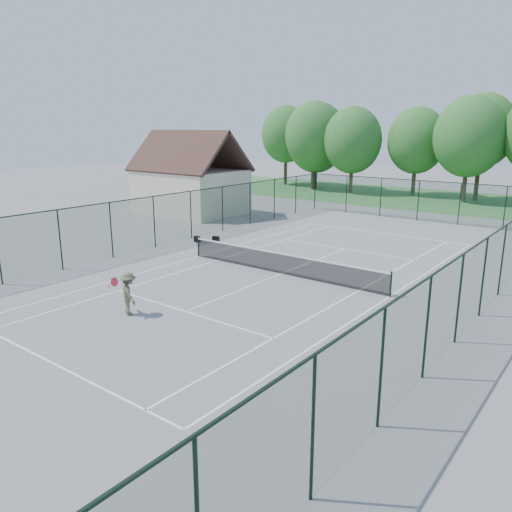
% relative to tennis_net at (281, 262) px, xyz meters
% --- Properties ---
extents(ground, '(140.00, 140.00, 0.00)m').
position_rel_tennis_net_xyz_m(ground, '(0.00, 0.00, -0.58)').
color(ground, gray).
rests_on(ground, ground).
extents(grass_far, '(80.00, 16.00, 0.01)m').
position_rel_tennis_net_xyz_m(grass_far, '(0.00, 30.00, -0.57)').
color(grass_far, '#3F7E3C').
rests_on(grass_far, ground).
extents(court_lines, '(11.05, 23.85, 0.01)m').
position_rel_tennis_net_xyz_m(court_lines, '(0.00, 0.00, -0.57)').
color(court_lines, white).
rests_on(court_lines, ground).
extents(tennis_net, '(11.08, 0.08, 1.10)m').
position_rel_tennis_net_xyz_m(tennis_net, '(0.00, 0.00, 0.00)').
color(tennis_net, black).
rests_on(tennis_net, ground).
extents(fence_enclosure, '(18.05, 36.05, 3.02)m').
position_rel_tennis_net_xyz_m(fence_enclosure, '(0.00, 0.00, 0.98)').
color(fence_enclosure, '#183C24').
rests_on(fence_enclosure, ground).
extents(utility_building, '(8.60, 6.27, 6.63)m').
position_rel_tennis_net_xyz_m(utility_building, '(-16.00, 10.00, 2.54)').
color(utility_building, '#EDE4C1').
rests_on(utility_building, ground).
extents(tree_line_far, '(39.40, 6.40, 9.70)m').
position_rel_tennis_net_xyz_m(tree_line_far, '(0.00, 30.00, 5.42)').
color(tree_line_far, '#453521').
rests_on(tree_line_far, ground).
extents(sports_bag_a, '(0.50, 0.40, 0.35)m').
position_rel_tennis_net_xyz_m(sports_bag_a, '(-8.05, 2.52, -0.40)').
color(sports_bag_a, black).
rests_on(sports_bag_a, ground).
extents(sports_bag_b, '(0.45, 0.35, 0.31)m').
position_rel_tennis_net_xyz_m(sports_bag_b, '(-7.25, 3.34, -0.42)').
color(sports_bag_b, black).
rests_on(sports_bag_b, ground).
extents(tennis_player, '(2.20, 0.99, 1.65)m').
position_rel_tennis_net_xyz_m(tennis_player, '(-1.48, -7.88, 0.25)').
color(tennis_player, '#575C3F').
rests_on(tennis_player, ground).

